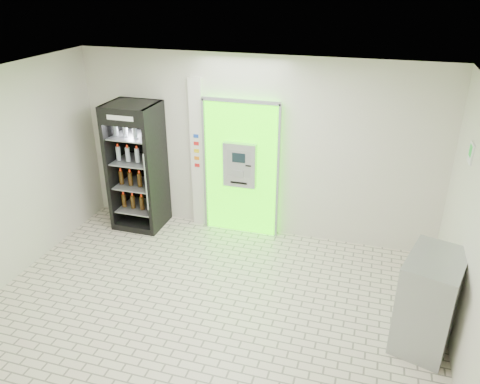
% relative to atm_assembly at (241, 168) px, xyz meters
% --- Properties ---
extents(ground, '(6.00, 6.00, 0.00)m').
position_rel_atm_assembly_xyz_m(ground, '(0.20, -2.41, -1.17)').
color(ground, beige).
rests_on(ground, ground).
extents(room_shell, '(6.00, 6.00, 6.00)m').
position_rel_atm_assembly_xyz_m(room_shell, '(0.20, -2.41, 0.67)').
color(room_shell, beige).
rests_on(room_shell, ground).
extents(atm_assembly, '(1.30, 0.24, 2.33)m').
position_rel_atm_assembly_xyz_m(atm_assembly, '(0.00, 0.00, 0.00)').
color(atm_assembly, '#31F900').
rests_on(atm_assembly, ground).
extents(pillar, '(0.22, 0.11, 2.60)m').
position_rel_atm_assembly_xyz_m(pillar, '(-0.78, 0.04, 0.13)').
color(pillar, silver).
rests_on(pillar, ground).
extents(beverage_cooler, '(0.83, 0.78, 2.20)m').
position_rel_atm_assembly_xyz_m(beverage_cooler, '(-1.77, -0.28, -0.12)').
color(beverage_cooler, black).
rests_on(beverage_cooler, ground).
extents(steel_cabinet, '(0.84, 1.02, 1.19)m').
position_rel_atm_assembly_xyz_m(steel_cabinet, '(2.89, -2.02, -0.58)').
color(steel_cabinet, '#9B9DA2').
rests_on(steel_cabinet, ground).
extents(exit_sign, '(0.02, 0.22, 0.26)m').
position_rel_atm_assembly_xyz_m(exit_sign, '(3.19, -1.01, 0.95)').
color(exit_sign, white).
rests_on(exit_sign, room_shell).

